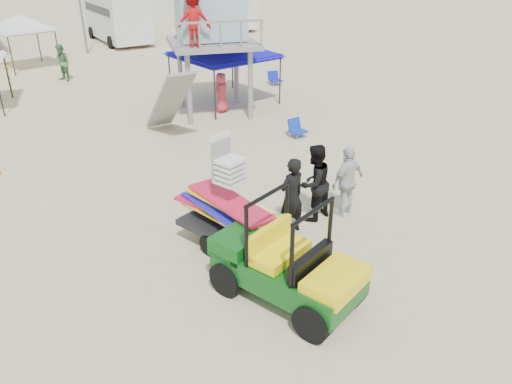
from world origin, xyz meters
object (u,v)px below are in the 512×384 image
surf_trailer (228,207)px  lifeguard_tower (208,14)px  utility_cart (288,257)px  man_left (292,196)px  canopy_blue (223,39)px

surf_trailer → lifeguard_tower: bearing=65.1°
utility_cart → man_left: size_ratio=1.61×
man_left → utility_cart: bearing=46.8°
utility_cart → lifeguard_tower: 12.47m
surf_trailer → canopy_blue: bearing=61.9°
surf_trailer → man_left: size_ratio=1.44×
surf_trailer → utility_cart: bearing=-90.2°
utility_cart → surf_trailer: (0.01, 2.34, -0.02)m
man_left → lifeguard_tower: bearing=-112.4°
lifeguard_tower → canopy_blue: lifeguard_tower is taller
surf_trailer → man_left: bearing=-11.2°
utility_cart → canopy_blue: 13.54m
surf_trailer → canopy_blue: canopy_blue is taller
surf_trailer → man_left: (1.52, -0.30, -0.01)m
surf_trailer → lifeguard_tower: size_ratio=0.53×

